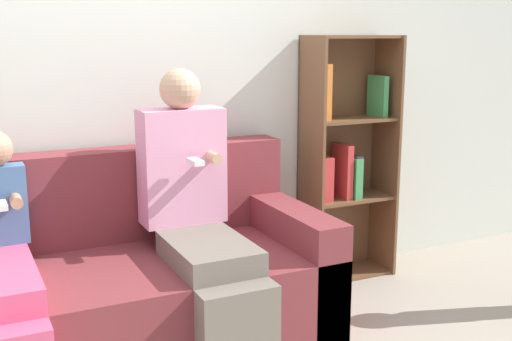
{
  "coord_description": "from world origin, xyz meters",
  "views": [
    {
      "loc": [
        -0.8,
        -2.29,
        1.48
      ],
      "look_at": [
        0.61,
        0.61,
        0.78
      ],
      "focal_mm": 45.0,
      "sensor_mm": 36.0,
      "label": 1
    }
  ],
  "objects_px": {
    "child_seated": "(9,269)",
    "bookshelf": "(344,156)",
    "couch": "(120,285)",
    "adult_seated": "(198,208)"
  },
  "relations": [
    {
      "from": "child_seated",
      "to": "couch",
      "type": "bearing_deg",
      "value": 19.61
    },
    {
      "from": "child_seated",
      "to": "bookshelf",
      "type": "distance_m",
      "value": 2.05
    },
    {
      "from": "couch",
      "to": "child_seated",
      "type": "bearing_deg",
      "value": -160.39
    },
    {
      "from": "couch",
      "to": "child_seated",
      "type": "distance_m",
      "value": 0.57
    },
    {
      "from": "child_seated",
      "to": "adult_seated",
      "type": "bearing_deg",
      "value": 4.67
    },
    {
      "from": "couch",
      "to": "adult_seated",
      "type": "bearing_deg",
      "value": -16.25
    },
    {
      "from": "adult_seated",
      "to": "bookshelf",
      "type": "distance_m",
      "value": 1.2
    },
    {
      "from": "child_seated",
      "to": "bookshelf",
      "type": "xyz_separation_m",
      "value": [
        1.97,
        0.51,
        0.22
      ]
    },
    {
      "from": "couch",
      "to": "child_seated",
      "type": "xyz_separation_m",
      "value": [
        -0.49,
        -0.18,
        0.23
      ]
    },
    {
      "from": "adult_seated",
      "to": "child_seated",
      "type": "bearing_deg",
      "value": -175.33
    }
  ]
}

